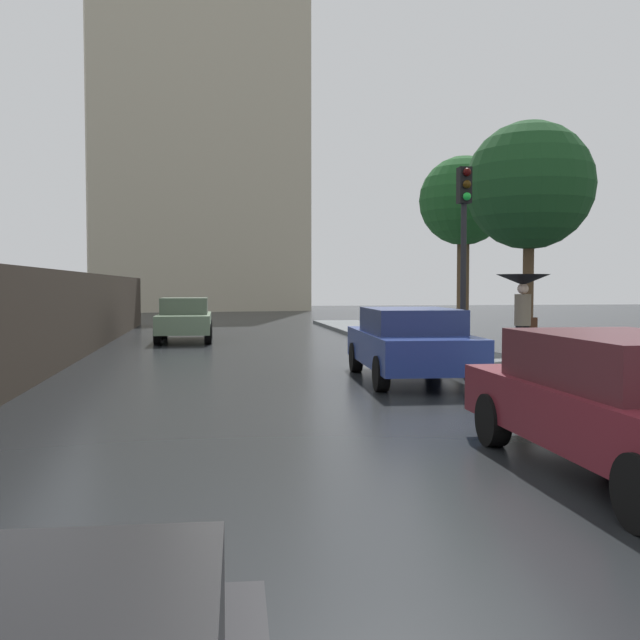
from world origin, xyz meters
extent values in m
plane|color=black|center=(0.00, 0.00, 0.00)|extent=(120.00, 120.00, 0.00)
cube|color=navy|center=(2.83, 8.74, 0.62)|extent=(2.06, 4.45, 0.62)
cube|color=navy|center=(2.83, 8.71, 1.17)|extent=(1.74, 2.45, 0.46)
cylinder|color=black|center=(2.06, 10.21, 0.31)|extent=(0.25, 0.63, 0.62)
cylinder|color=black|center=(3.75, 10.13, 0.31)|extent=(0.25, 0.63, 0.62)
cylinder|color=black|center=(1.91, 7.34, 0.31)|extent=(0.25, 0.63, 0.62)
cylinder|color=black|center=(3.60, 7.26, 0.31)|extent=(0.25, 0.63, 0.62)
cube|color=slate|center=(-1.83, 19.40, 0.61)|extent=(1.75, 4.18, 0.59)
cube|color=#4D5C49|center=(-1.83, 19.38, 1.17)|extent=(1.52, 2.05, 0.53)
cylinder|color=black|center=(-1.07, 18.02, 0.32)|extent=(0.23, 0.64, 0.64)
cylinder|color=black|center=(-2.62, 18.04, 0.32)|extent=(0.23, 0.64, 0.64)
cylinder|color=black|center=(-1.03, 20.76, 0.32)|extent=(0.23, 0.64, 0.64)
cylinder|color=black|center=(-2.59, 20.79, 0.32)|extent=(0.23, 0.64, 0.64)
cube|color=maroon|center=(2.95, 1.49, 0.58)|extent=(1.77, 4.48, 0.56)
cube|color=#461C22|center=(2.95, 1.60, 1.11)|extent=(1.54, 2.45, 0.51)
cylinder|color=black|center=(2.17, 2.97, 0.30)|extent=(0.23, 0.60, 0.60)
cylinder|color=black|center=(3.76, 2.96, 0.30)|extent=(0.23, 0.60, 0.60)
cylinder|color=black|center=(5.38, 9.44, 0.57)|extent=(0.14, 0.14, 0.86)
cylinder|color=black|center=(5.56, 9.48, 0.57)|extent=(0.14, 0.14, 0.86)
cylinder|color=#726651|center=(5.47, 9.46, 1.33)|extent=(0.34, 0.34, 0.66)
sphere|color=beige|center=(5.47, 9.46, 1.78)|extent=(0.23, 0.23, 0.23)
cube|color=#3F2314|center=(5.71, 9.51, 1.05)|extent=(0.22, 0.14, 0.24)
cylinder|color=#4C4C51|center=(5.47, 9.46, 1.67)|extent=(0.02, 0.02, 0.81)
cone|color=black|center=(5.47, 9.46, 1.96)|extent=(1.11, 1.11, 0.23)
cylinder|color=black|center=(4.26, 9.74, 1.85)|extent=(0.12, 0.12, 3.42)
cube|color=black|center=(4.26, 9.74, 3.94)|extent=(0.26, 0.26, 0.75)
sphere|color=#360503|center=(4.26, 9.57, 4.19)|extent=(0.17, 0.17, 0.17)
sphere|color=#392405|center=(4.26, 9.57, 3.94)|extent=(0.17, 0.17, 0.17)
sphere|color=green|center=(4.26, 9.57, 3.69)|extent=(0.17, 0.17, 0.17)
cylinder|color=#4C3823|center=(6.70, 16.45, 1.74)|extent=(0.37, 0.37, 3.49)
sphere|color=#1E5123|center=(6.70, 16.45, 4.44)|extent=(2.71, 2.71, 2.71)
cylinder|color=#4C3823|center=(6.80, 12.09, 1.60)|extent=(0.27, 0.27, 3.21)
sphere|color=#19421E|center=(6.80, 12.09, 4.31)|extent=(3.15, 3.15, 3.15)
cube|color=#B2A88E|center=(-1.91, 49.77, 11.53)|extent=(16.55, 10.53, 23.06)
camera|label=1|loc=(-1.05, -4.83, 1.84)|focal=40.54mm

